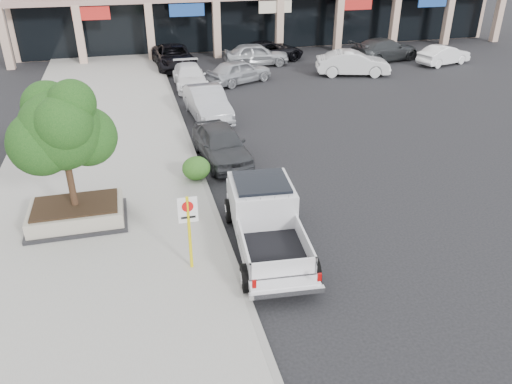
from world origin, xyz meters
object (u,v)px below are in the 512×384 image
planter (77,213)px  lot_car_f (444,55)px  no_parking_sign (189,223)px  lot_car_a (239,71)px  planter_tree (66,128)px  curb_car_a (221,144)px  pickup_truck (267,223)px  lot_car_b (353,63)px  curb_car_c (190,77)px  lot_car_e (256,54)px  curb_car_d (174,57)px  lot_car_c (385,50)px  curb_car_b (207,103)px  lot_car_d (269,51)px

planter → lot_car_f: bearing=34.5°
no_parking_sign → lot_car_a: 20.27m
planter_tree → curb_car_a: (5.57, 3.98, -2.65)m
pickup_truck → lot_car_b: bearing=63.9°
curb_car_c → lot_car_e: 7.14m
no_parking_sign → curb_car_c: size_ratio=0.49×
no_parking_sign → lot_car_f: size_ratio=0.55×
lot_car_b → no_parking_sign: bearing=159.6°
pickup_truck → curb_car_c: (0.14, 18.56, -0.23)m
planter → curb_car_d: bearing=75.4°
pickup_truck → lot_car_e: size_ratio=1.23×
lot_car_c → lot_car_a: bearing=90.4°
lot_car_a → curb_car_c: bearing=69.4°
no_parking_sign → pickup_truck: no_parking_sign is taller
curb_car_d → lot_car_e: bearing=-10.1°
planter → curb_car_d: 21.74m
curb_car_b → lot_car_c: 17.93m
planter_tree → lot_car_c: (21.06, 19.14, -2.59)m
planter → lot_car_b: (17.07, 15.94, 0.33)m
curb_car_c → lot_car_b: (11.15, 0.24, 0.12)m
lot_car_c → lot_car_e: (-9.79, 0.98, -0.02)m
planter_tree → lot_car_a: 18.37m
curb_car_c → lot_car_c: (15.27, 3.59, 0.14)m
curb_car_b → lot_car_d: curb_car_b is taller
lot_car_c → lot_car_b: bearing=114.0°
curb_car_b → lot_car_f: 20.19m
planter → lot_car_a: lot_car_a is taller
pickup_truck → curb_car_a: bearing=95.6°
lot_car_b → curb_car_a: bearing=151.0°
curb_car_a → curb_car_d: bearing=85.2°
curb_car_d → lot_car_f: curb_car_d is taller
no_parking_sign → lot_car_d: 26.50m
lot_car_f → curb_car_d: bearing=62.4°
planter_tree → no_parking_sign: (3.21, -3.61, -1.78)m
planter_tree → curb_car_a: size_ratio=0.89×
curb_car_c → no_parking_sign: bearing=-96.5°
planter_tree → pickup_truck: 6.88m
lot_car_b → lot_car_e: 7.13m
curb_car_a → lot_car_e: lot_car_e is taller
planter → curb_car_c: 16.78m
pickup_truck → curb_car_a: size_ratio=1.30×
pickup_truck → lot_car_b: 21.93m
planter → curb_car_c: bearing=69.3°
curb_car_a → curb_car_d: curb_car_d is taller
lot_car_a → lot_car_b: lot_car_b is taller
curb_car_c → lot_car_e: bearing=40.9°
planter → curb_car_b: 11.45m
lot_car_c → lot_car_f: 4.26m
curb_car_d → lot_car_b: bearing=-26.5°
planter_tree → curb_car_b: 11.55m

